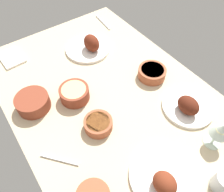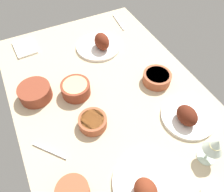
{
  "view_description": "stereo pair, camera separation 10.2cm",
  "coord_description": "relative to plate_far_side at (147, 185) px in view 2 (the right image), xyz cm",
  "views": [
    {
      "loc": [
        -51.53,
        37.03,
        86.5
      ],
      "look_at": [
        0.0,
        0.0,
        6.0
      ],
      "focal_mm": 34.73,
      "sensor_mm": 36.0,
      "label": 1
    },
    {
      "loc": [
        -56.81,
        28.26,
        86.5
      ],
      "look_at": [
        0.0,
        0.0,
        6.0
      ],
      "focal_mm": 34.73,
      "sensor_mm": 36.0,
      "label": 2
    }
  ],
  "objects": [
    {
      "name": "bowl_potatoes",
      "position": [
        52.79,
        6.92,
        1.2
      ],
      "size": [
        13.96,
        13.96,
        6.41
      ],
      "color": "brown",
      "rests_on": "dining_table"
    },
    {
      "name": "spoon_loose",
      "position": [
        29.15,
        27.46,
        -1.86
      ],
      "size": [
        12.86,
        11.03,
        0.8
      ],
      "primitive_type": "cube",
      "rotation": [
        0.0,
        0.0,
        3.84
      ],
      "color": "silver",
      "rests_on": "dining_table"
    },
    {
      "name": "bowl_soup",
      "position": [
        32.79,
        6.76,
        0.33
      ],
      "size": [
        12.37,
        12.37,
        4.72
      ],
      "color": "#A35133",
      "rests_on": "dining_table"
    },
    {
      "name": "bowl_sauce",
      "position": [
        59.25,
        24.93,
        1.24
      ],
      "size": [
        15.26,
        15.26,
        6.48
      ],
      "color": "brown",
      "rests_on": "dining_table"
    },
    {
      "name": "folded_napkin",
      "position": [
        98.17,
        22.07,
        -1.66
      ],
      "size": [
        16.44,
        11.91,
        1.2
      ],
      "primitive_type": "cube",
      "rotation": [
        0.0,
        0.0,
        0.04
      ],
      "color": "white",
      "rests_on": "dining_table"
    },
    {
      "name": "bowl_onions",
      "position": [
        41.68,
        -32.37,
        0.56
      ],
      "size": [
        14.18,
        14.18,
        5.16
      ],
      "color": "#A35133",
      "rests_on": "dining_table"
    },
    {
      "name": "fork_loose",
      "position": [
        96.97,
        -39.17,
        -1.86
      ],
      "size": [
        18.36,
        2.68,
        0.8
      ],
      "primitive_type": "cube",
      "rotation": [
        0.0,
        0.0,
        3.04
      ],
      "color": "silver",
      "rests_on": "dining_table"
    },
    {
      "name": "plate_center_main",
      "position": [
        78.47,
        -17.36,
        0.74
      ],
      "size": [
        25.69,
        25.69,
        10.67
      ],
      "color": "white",
      "rests_on": "dining_table"
    },
    {
      "name": "wine_glass",
      "position": [
        -0.79,
        -27.28,
        7.67
      ],
      "size": [
        7.6,
        7.6,
        14.0
      ],
      "color": "silver",
      "rests_on": "dining_table"
    },
    {
      "name": "plate_near_viewer",
      "position": [
        16.79,
        -31.45,
        0.42
      ],
      "size": [
        23.75,
        23.75,
        9.37
      ],
      "color": "white",
      "rests_on": "dining_table"
    },
    {
      "name": "dining_table",
      "position": [
        42.01,
        -7.12,
        -4.26
      ],
      "size": [
        140.0,
        90.0,
        4.0
      ],
      "primitive_type": "cube",
      "color": "#C6B28E",
      "rests_on": "ground"
    },
    {
      "name": "plate_far_side",
      "position": [
        0.0,
        0.0,
        0.0
      ],
      "size": [
        25.48,
        25.48,
        8.93
      ],
      "color": "white",
      "rests_on": "dining_table"
    }
  ]
}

